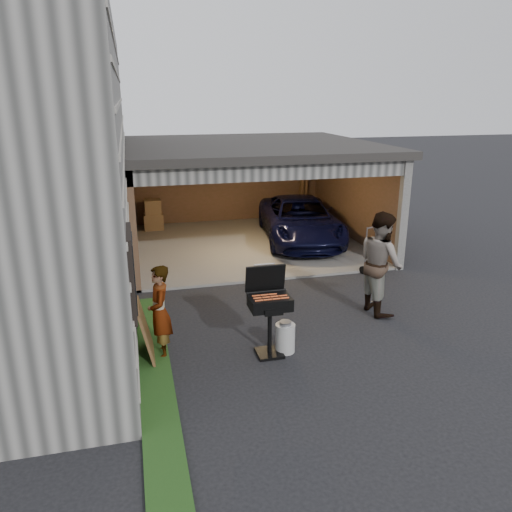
{
  "coord_description": "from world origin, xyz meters",
  "views": [
    {
      "loc": [
        -2.38,
        -6.96,
        4.16
      ],
      "look_at": [
        -0.14,
        2.0,
        1.15
      ],
      "focal_mm": 35.0,
      "sensor_mm": 36.0,
      "label": 1
    }
  ],
  "objects_px": {
    "man": "(381,263)",
    "plywood_panel": "(146,332)",
    "woman": "(160,312)",
    "bbq_grill": "(269,305)",
    "propane_tank": "(285,338)",
    "hand_truck": "(371,264)",
    "minivan": "(300,222)"
  },
  "relations": [
    {
      "from": "man",
      "to": "plywood_panel",
      "type": "xyz_separation_m",
      "value": [
        -4.57,
        -0.82,
        -0.54
      ]
    },
    {
      "from": "woman",
      "to": "man",
      "type": "relative_size",
      "value": 0.78
    },
    {
      "from": "man",
      "to": "bbq_grill",
      "type": "distance_m",
      "value": 2.84
    },
    {
      "from": "propane_tank",
      "to": "hand_truck",
      "type": "bearing_deg",
      "value": 45.44
    },
    {
      "from": "woman",
      "to": "plywood_panel",
      "type": "distance_m",
      "value": 0.39
    },
    {
      "from": "plywood_panel",
      "to": "hand_truck",
      "type": "xyz_separation_m",
      "value": [
        5.45,
        2.89,
        -0.25
      ]
    },
    {
      "from": "man",
      "to": "bbq_grill",
      "type": "relative_size",
      "value": 1.36
    },
    {
      "from": "minivan",
      "to": "plywood_panel",
      "type": "relative_size",
      "value": 4.6
    },
    {
      "from": "plywood_panel",
      "to": "man",
      "type": "bearing_deg",
      "value": 10.17
    },
    {
      "from": "man",
      "to": "propane_tank",
      "type": "bearing_deg",
      "value": 114.13
    },
    {
      "from": "bbq_grill",
      "to": "hand_truck",
      "type": "relative_size",
      "value": 1.29
    },
    {
      "from": "bbq_grill",
      "to": "minivan",
      "type": "bearing_deg",
      "value": 66.75
    },
    {
      "from": "bbq_grill",
      "to": "propane_tank",
      "type": "xyz_separation_m",
      "value": [
        0.28,
        0.0,
        -0.64
      ]
    },
    {
      "from": "propane_tank",
      "to": "hand_truck",
      "type": "xyz_separation_m",
      "value": [
        3.18,
        3.23,
        -0.03
      ]
    },
    {
      "from": "plywood_panel",
      "to": "hand_truck",
      "type": "distance_m",
      "value": 6.17
    },
    {
      "from": "hand_truck",
      "to": "propane_tank",
      "type": "bearing_deg",
      "value": -156.51
    },
    {
      "from": "minivan",
      "to": "plywood_panel",
      "type": "distance_m",
      "value": 7.44
    },
    {
      "from": "man",
      "to": "hand_truck",
      "type": "bearing_deg",
      "value": -25.6
    },
    {
      "from": "propane_tank",
      "to": "plywood_panel",
      "type": "bearing_deg",
      "value": 171.49
    },
    {
      "from": "minivan",
      "to": "hand_truck",
      "type": "xyz_separation_m",
      "value": [
        0.82,
        -2.93,
        -0.39
      ]
    },
    {
      "from": "man",
      "to": "plywood_panel",
      "type": "distance_m",
      "value": 4.67
    },
    {
      "from": "bbq_grill",
      "to": "man",
      "type": "bearing_deg",
      "value": 24.2
    },
    {
      "from": "man",
      "to": "hand_truck",
      "type": "relative_size",
      "value": 1.75
    },
    {
      "from": "man",
      "to": "propane_tank",
      "type": "relative_size",
      "value": 4.07
    },
    {
      "from": "minivan",
      "to": "woman",
      "type": "height_order",
      "value": "woman"
    },
    {
      "from": "minivan",
      "to": "bbq_grill",
      "type": "xyz_separation_m",
      "value": [
        -2.65,
        -6.17,
        0.27
      ]
    },
    {
      "from": "minivan",
      "to": "bbq_grill",
      "type": "bearing_deg",
      "value": -104.77
    },
    {
      "from": "hand_truck",
      "to": "minivan",
      "type": "bearing_deg",
      "value": 83.6
    },
    {
      "from": "bbq_grill",
      "to": "hand_truck",
      "type": "xyz_separation_m",
      "value": [
        3.47,
        3.23,
        -0.66
      ]
    },
    {
      "from": "minivan",
      "to": "hand_truck",
      "type": "bearing_deg",
      "value": -65.98
    },
    {
      "from": "woman",
      "to": "propane_tank",
      "type": "xyz_separation_m",
      "value": [
        2.03,
        -0.36,
        -0.54
      ]
    },
    {
      "from": "bbq_grill",
      "to": "propane_tank",
      "type": "distance_m",
      "value": 0.7
    }
  ]
}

